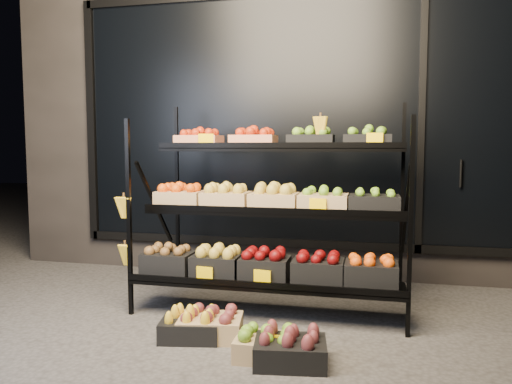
% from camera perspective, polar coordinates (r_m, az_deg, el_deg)
% --- Properties ---
extents(ground, '(24.00, 24.00, 0.00)m').
position_cam_1_polar(ground, '(3.59, -0.12, -15.89)').
color(ground, '#514F4C').
rests_on(ground, ground).
extents(building, '(6.00, 2.08, 3.50)m').
position_cam_1_polar(building, '(5.91, 5.67, 9.62)').
color(building, '#2D2826').
rests_on(building, ground).
extents(display_rack, '(2.18, 1.02, 1.66)m').
position_cam_1_polar(display_rack, '(3.97, 1.71, -2.10)').
color(display_rack, black).
rests_on(display_rack, ground).
extents(tag_floor_b, '(0.13, 0.01, 0.12)m').
position_cam_1_polar(tag_floor_b, '(3.15, 2.84, -17.78)').
color(tag_floor_b, '#FFCB00').
rests_on(tag_floor_b, ground).
extents(floor_crate_left, '(0.47, 0.38, 0.21)m').
position_cam_1_polar(floor_crate_left, '(3.49, -5.24, -14.77)').
color(floor_crate_left, tan).
rests_on(floor_crate_left, ground).
extents(floor_crate_midleft, '(0.44, 0.36, 0.20)m').
position_cam_1_polar(floor_crate_midleft, '(3.50, -7.48, -14.86)').
color(floor_crate_midleft, black).
rests_on(floor_crate_midleft, ground).
extents(floor_crate_midright, '(0.39, 0.30, 0.20)m').
position_cam_1_polar(floor_crate_midright, '(3.18, 1.32, -16.96)').
color(floor_crate_midright, tan).
rests_on(floor_crate_midright, ground).
extents(floor_crate_right, '(0.46, 0.37, 0.21)m').
position_cam_1_polar(floor_crate_right, '(3.11, 3.95, -17.38)').
color(floor_crate_right, black).
rests_on(floor_crate_right, ground).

